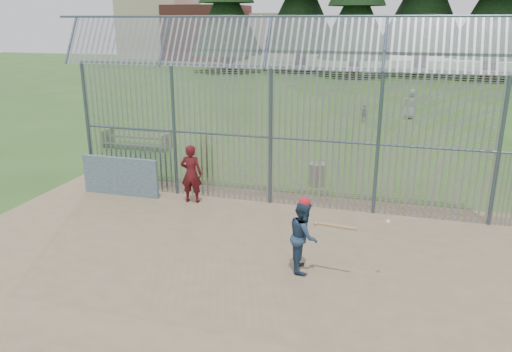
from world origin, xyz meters
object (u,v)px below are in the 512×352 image
(onlooker, at_px, (191,174))
(trash_can, at_px, (317,174))
(bleacher, at_px, (137,138))
(batter, at_px, (303,236))
(dugout_wall, at_px, (120,176))

(onlooker, xyz_separation_m, trash_can, (3.31, 2.61, -0.51))
(bleacher, bearing_deg, batter, -44.77)
(onlooker, xyz_separation_m, bleacher, (-4.87, 5.54, -0.48))
(dugout_wall, relative_size, batter, 1.61)
(dugout_wall, xyz_separation_m, onlooker, (2.35, 0.03, 0.27))
(batter, xyz_separation_m, trash_can, (-0.66, 5.84, -0.42))
(dugout_wall, distance_m, batter, 7.08)
(dugout_wall, height_order, batter, batter)
(trash_can, relative_size, bleacher, 0.27)
(onlooker, relative_size, trash_can, 2.13)
(batter, relative_size, trash_can, 1.90)
(dugout_wall, xyz_separation_m, trash_can, (5.66, 2.64, -0.24))
(onlooker, distance_m, trash_can, 4.25)
(onlooker, relative_size, bleacher, 0.58)
(dugout_wall, height_order, trash_can, dugout_wall)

